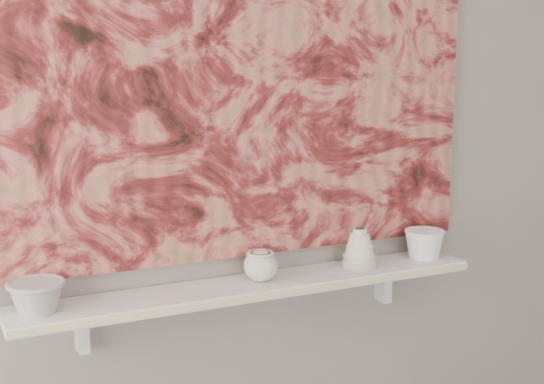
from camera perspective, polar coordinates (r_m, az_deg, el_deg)
wall_back at (r=2.21m, az=-2.35°, el=4.36°), size 3.60×0.00×3.60m
shelf at (r=2.22m, az=-1.29°, el=-7.13°), size 1.40×0.18×0.03m
shelf_stripe at (r=2.14m, az=-0.26°, el=-7.82°), size 1.40×0.01×0.02m
bracket_left at (r=2.16m, az=-14.14°, el=-10.05°), size 0.03×0.06×0.12m
bracket_right at (r=2.52m, az=8.38°, el=-6.82°), size 0.03×0.06×0.12m
painting at (r=2.19m, az=-2.24°, el=9.28°), size 1.50×0.02×1.10m
house_motif at (r=2.42m, az=7.78°, el=1.98°), size 0.09×0.00×0.08m
bowl_grey at (r=2.04m, az=-17.31°, el=-7.51°), size 0.15×0.15×0.09m
cup_cream at (r=2.21m, az=-0.86°, el=-5.58°), size 0.10×0.10×0.09m
bell_vessel at (r=2.36m, az=6.60°, el=-4.19°), size 0.13×0.13×0.12m
bowl_white at (r=2.50m, az=11.39°, el=-3.83°), size 0.15×0.15×0.09m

